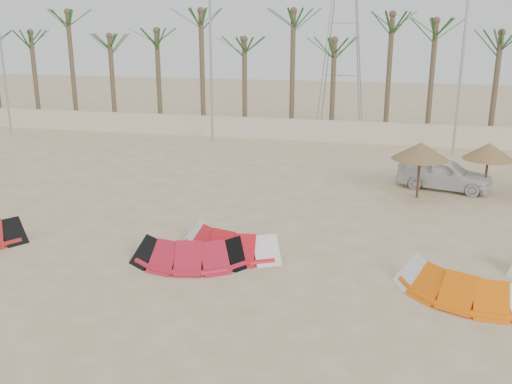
% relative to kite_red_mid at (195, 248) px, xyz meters
% --- Properties ---
extents(ground, '(120.00, 120.00, 0.00)m').
position_rel_kite_red_mid_xyz_m(ground, '(1.13, -2.63, -0.42)').
color(ground, beige).
rests_on(ground, ground).
extents(boundary_wall, '(60.00, 0.30, 1.30)m').
position_rel_kite_red_mid_xyz_m(boundary_wall, '(1.13, 19.37, 0.23)').
color(boundary_wall, beige).
rests_on(boundary_wall, ground).
extents(palm_line, '(52.00, 4.00, 7.70)m').
position_rel_kite_red_mid_xyz_m(palm_line, '(1.80, 20.87, 6.02)').
color(palm_line, brown).
rests_on(palm_line, ground).
extents(lamp_a, '(1.25, 0.14, 11.00)m').
position_rel_kite_red_mid_xyz_m(lamp_a, '(-18.83, 17.37, 5.35)').
color(lamp_a, '#A5A8AD').
rests_on(lamp_a, ground).
extents(lamp_b, '(1.25, 0.14, 11.00)m').
position_rel_kite_red_mid_xyz_m(lamp_b, '(-4.83, 17.37, 5.35)').
color(lamp_b, '#A5A8AD').
rests_on(lamp_b, ground).
extents(lamp_c, '(1.25, 0.14, 11.00)m').
position_rel_kite_red_mid_xyz_m(lamp_c, '(9.17, 17.37, 5.35)').
color(lamp_c, '#A5A8AD').
rests_on(lamp_c, ground).
extents(pylon, '(3.00, 3.00, 14.00)m').
position_rel_kite_red_mid_xyz_m(pylon, '(2.13, 25.37, -0.42)').
color(pylon, '#A5A8AD').
rests_on(pylon, ground).
extents(kite_red_mid, '(3.72, 2.07, 0.90)m').
position_rel_kite_red_mid_xyz_m(kite_red_mid, '(0.00, 0.00, 0.00)').
color(kite_red_mid, red).
rests_on(kite_red_mid, ground).
extents(kite_red_right, '(3.74, 2.33, 0.90)m').
position_rel_kite_red_mid_xyz_m(kite_red_right, '(0.87, 1.07, -0.00)').
color(kite_red_right, red).
rests_on(kite_red_right, ground).
extents(kite_orange, '(4.09, 2.77, 0.90)m').
position_rel_kite_red_mid_xyz_m(kite_orange, '(7.77, -0.52, 0.00)').
color(kite_orange, '#FF6705').
rests_on(kite_orange, ground).
extents(parasol_left, '(2.35, 2.35, 2.35)m').
position_rel_kite_red_mid_xyz_m(parasol_left, '(6.89, 8.38, 1.57)').
color(parasol_left, '#4C331E').
rests_on(parasol_left, ground).
extents(parasol_mid, '(2.12, 2.12, 2.23)m').
position_rel_kite_red_mid_xyz_m(parasol_mid, '(9.70, 9.53, 1.46)').
color(parasol_mid, '#4C331E').
rests_on(parasol_mid, ground).
extents(car, '(4.30, 2.61, 1.37)m').
position_rel_kite_red_mid_xyz_m(car, '(8.06, 9.99, 0.26)').
color(car, silver).
rests_on(car, ground).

